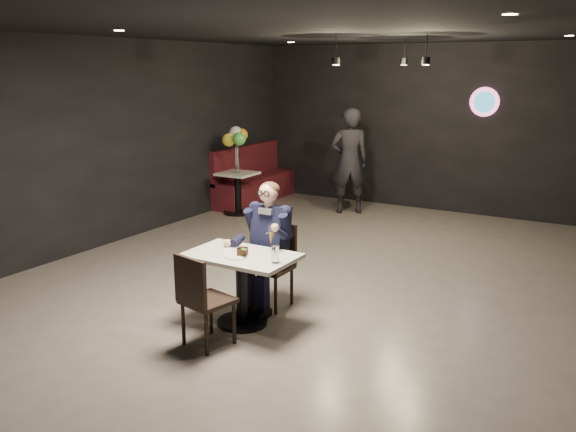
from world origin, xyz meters
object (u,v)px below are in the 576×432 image
Objects in this scene: passerby at (349,161)px; chair_far at (270,267)px; side_table at (238,193)px; seated_man at (270,244)px; sundae_glass at (275,254)px; main_table at (242,289)px; booth_bench at (255,174)px; chair_near at (208,299)px; balloon_vase at (237,169)px.

chair_far is at bearing 71.86° from passerby.
side_table is (-2.86, 3.44, -0.07)m from chair_far.
seated_man reaches higher than sundae_glass.
sundae_glass is at bearing -7.27° from main_table.
chair_far is at bearing -54.61° from booth_bench.
sundae_glass is at bearing -50.86° from side_table.
passerby is at bearing 107.40° from sundae_glass.
chair_far is 0.64× the size of seated_man.
passerby reaches higher than main_table.
balloon_vase is at bearing 134.23° from chair_near.
sundae_glass is at bearing -50.86° from balloon_vase.
booth_bench is at bearing 122.30° from main_table.
sundae_glass reaches higher than balloon_vase.
chair_far is (0.00, 0.55, 0.09)m from main_table.
passerby is (-1.17, 4.52, 0.23)m from seated_man.
main_table is 1.20× the size of chair_near.
chair_near is at bearing -131.25° from sundae_glass.
chair_near is at bearing -90.00° from main_table.
chair_near is 6.38m from booth_bench.
passerby is (1.99, 0.08, 0.40)m from booth_bench.
main_table is 0.64m from sundae_glass.
passerby is (-1.17, 4.52, 0.49)m from chair_far.
booth_bench is at bearing 125.39° from chair_far.
balloon_vase reaches higher than main_table.
chair_near reaches higher than side_table.
seated_man is 8.66× the size of sundae_glass.
side_table is at bearing 0.00° from balloon_vase.
side_table is at bearing 129.69° from chair_far.
seated_man is at bearing -50.31° from balloon_vase.
seated_man is at bearing 125.88° from sundae_glass.
chair_near is 1.14m from seated_man.
side_table is at bearing 134.23° from chair_near.
main_table is 5.24m from passerby.
booth_bench is at bearing 131.74° from chair_near.
seated_man is (0.00, 0.00, 0.26)m from chair_far.
sundae_glass is at bearing -54.12° from seated_man.
passerby reaches higher than seated_man.
passerby is (1.69, 1.08, 0.13)m from balloon_vase.
booth_bench reaches higher than side_table.
side_table is 5.48× the size of balloon_vase.
balloon_vase reaches higher than side_table.
sundae_glass is at bearing -54.55° from booth_bench.
balloon_vase is (-2.86, 3.44, 0.36)m from chair_far.
balloon_vase is 0.07× the size of passerby.
main_table is 5.91m from booth_bench.
main_table is 4.91m from side_table.
booth_bench is (-3.16, 5.55, 0.09)m from chair_near.
booth_bench reaches higher than chair_near.
main_table is 0.50× the size of booth_bench.
seated_man is 5.45m from booth_bench.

